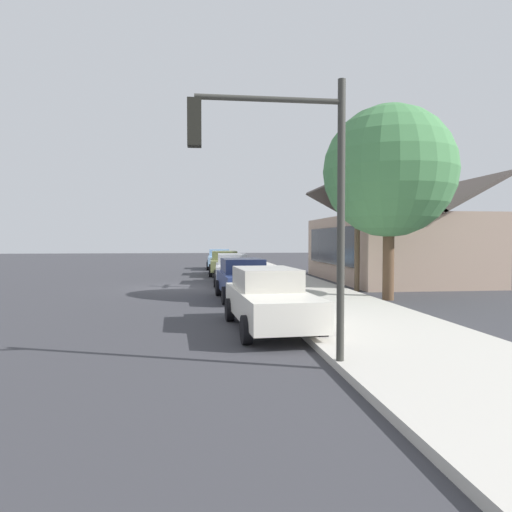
{
  "coord_description": "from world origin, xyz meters",
  "views": [
    {
      "loc": [
        22.85,
        1.08,
        2.35
      ],
      "look_at": [
        -1.04,
        4.0,
        1.51
      ],
      "focal_mm": 32.54,
      "sensor_mm": 36.0,
      "label": 1
    }
  ],
  "objects": [
    {
      "name": "ground_plane",
      "position": [
        0.0,
        0.0,
        0.0
      ],
      "size": [
        120.0,
        120.0,
        0.0
      ],
      "primitive_type": "plane",
      "color": "#38383D"
    },
    {
      "name": "sidewalk_curb",
      "position": [
        0.0,
        5.6,
        0.08
      ],
      "size": [
        60.0,
        4.2,
        0.16
      ],
      "primitive_type": "cube",
      "color": "beige",
      "rests_on": "ground"
    },
    {
      "name": "car_skyblue",
      "position": [
        -14.44,
        2.66,
        0.81
      ],
      "size": [
        4.37,
        2.1,
        1.59
      ],
      "rotation": [
        0.0,
        0.0,
        -0.03
      ],
      "color": "#8CB7E0",
      "rests_on": "ground"
    },
    {
      "name": "car_olive",
      "position": [
        -8.0,
        2.73,
        0.82
      ],
      "size": [
        4.9,
        2.16,
        1.59
      ],
      "rotation": [
        0.0,
        0.0,
        -0.02
      ],
      "color": "olive",
      "rests_on": "ground"
    },
    {
      "name": "car_silver",
      "position": [
        -1.75,
        2.81,
        0.82
      ],
      "size": [
        4.88,
        2.08,
        1.59
      ],
      "rotation": [
        0.0,
        0.0,
        -0.04
      ],
      "color": "silver",
      "rests_on": "ground"
    },
    {
      "name": "car_navy",
      "position": [
        4.61,
        2.81,
        0.81
      ],
      "size": [
        4.5,
        2.17,
        1.59
      ],
      "rotation": [
        0.0,
        0.0,
        0.05
      ],
      "color": "navy",
      "rests_on": "ground"
    },
    {
      "name": "car_ivory",
      "position": [
        10.89,
        2.88,
        0.82
      ],
      "size": [
        4.99,
        2.16,
        1.59
      ],
      "rotation": [
        0.0,
        0.0,
        0.06
      ],
      "color": "silver",
      "rests_on": "ground"
    },
    {
      "name": "storefront_building",
      "position": [
        -2.69,
        11.98,
        1.97
      ],
      "size": [
        12.03,
        7.21,
        5.62
      ],
      "color": "tan",
      "rests_on": "ground"
    },
    {
      "name": "shade_tree",
      "position": [
        5.6,
        8.38,
        4.98
      ],
      "size": [
        5.09,
        5.09,
        7.54
      ],
      "color": "brown",
      "rests_on": "ground"
    },
    {
      "name": "traffic_light_main",
      "position": [
        14.76,
        2.54,
        3.49
      ],
      "size": [
        0.37,
        2.79,
        5.2
      ],
      "color": "#383833",
      "rests_on": "ground"
    },
    {
      "name": "utility_pole_wooden",
      "position": [
        2.5,
        8.2,
        3.93
      ],
      "size": [
        1.8,
        0.24,
        7.5
      ],
      "color": "brown",
      "rests_on": "ground"
    },
    {
      "name": "fire_hydrant_red",
      "position": [
        1.65,
        4.2,
        0.5
      ],
      "size": [
        0.22,
        0.22,
        0.71
      ],
      "color": "red",
      "rests_on": "sidewalk_curb"
    }
  ]
}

